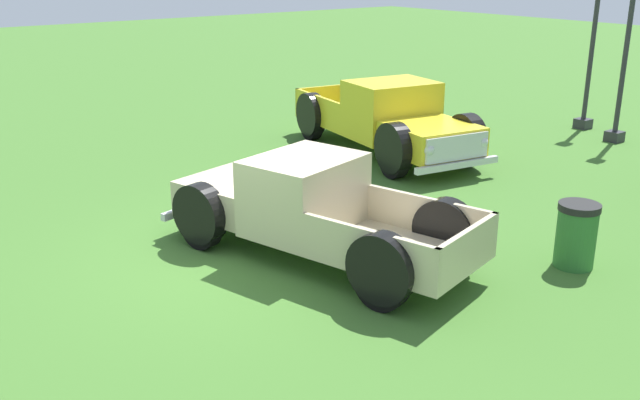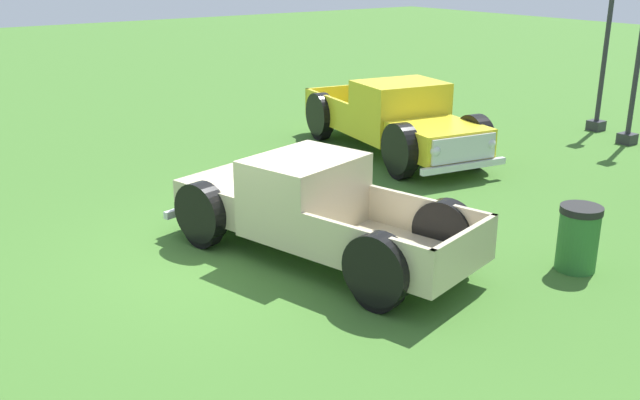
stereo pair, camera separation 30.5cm
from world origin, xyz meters
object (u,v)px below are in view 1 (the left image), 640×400
pickup_truck_behind_left (392,121)px  lamp_post_far (592,51)px  pickup_truck_foreground (301,207)px  lamp_post_near (625,55)px  trash_can (576,235)px

pickup_truck_behind_left → lamp_post_far: bearing=79.8°
pickup_truck_foreground → pickup_truck_behind_left: 5.82m
pickup_truck_foreground → lamp_post_far: lamp_post_far is taller
pickup_truck_foreground → lamp_post_far: (-2.19, 10.60, 1.26)m
lamp_post_near → lamp_post_far: lamp_post_near is taller
pickup_truck_behind_left → trash_can: size_ratio=5.94×
pickup_truck_foreground → pickup_truck_behind_left: bearing=123.8°
lamp_post_far → trash_can: (4.99, -7.80, -1.49)m
pickup_truck_foreground → lamp_post_far: 10.90m
lamp_post_far → trash_can: 9.38m
trash_can → pickup_truck_foreground: bearing=-135.0°
pickup_truck_behind_left → lamp_post_near: (2.31, 5.14, 1.28)m
pickup_truck_behind_left → trash_can: 6.37m
pickup_truck_behind_left → lamp_post_near: 5.78m
trash_can → lamp_post_near: bearing=117.4°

